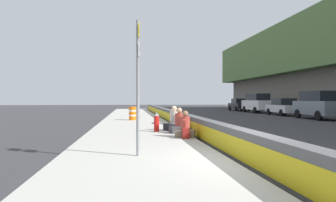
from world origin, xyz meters
The scene contains 14 objects.
ground_plane centered at (0.00, 0.00, 0.00)m, with size 160.00×160.00×0.00m, color #353538.
sidewalk_strip centered at (0.00, 2.65, 0.07)m, with size 80.00×4.40×0.14m, color #B5B2A8.
jersey_barrier centered at (0.00, 0.00, 0.42)m, with size 76.00×0.45×0.85m.
route_sign_post centered at (0.92, 2.74, 2.21)m, with size 0.44×0.09×3.60m.
fire_hydrant centered at (6.98, 1.71, 0.59)m, with size 0.26×0.46×0.88m.
seated_person_foreground centered at (4.78, 0.76, 0.47)m, with size 0.82×0.90×1.04m.
seated_person_middle centered at (6.25, 0.76, 0.49)m, with size 0.77×0.88×1.12m.
seated_person_rear centered at (7.38, 0.83, 0.51)m, with size 0.94×1.02×1.18m.
backpack centered at (4.27, 0.84, 0.33)m, with size 0.32×0.28×0.40m.
construction_barrel centered at (14.92, 2.72, 0.62)m, with size 0.54×0.54×0.95m.
parked_car_fourth centered at (15.99, -12.24, 1.18)m, with size 4.86×2.19×2.28m.
parked_car_midline centered at (21.91, -12.32, 0.86)m, with size 4.55×2.06×1.71m.
parked_car_far centered at (27.93, -12.17, 1.18)m, with size 4.86×2.19×2.28m.
parked_car_farther centered at (34.23, -12.24, 0.86)m, with size 4.55×2.04×1.71m.
Camera 1 is at (-7.34, 2.98, 1.65)m, focal length 33.18 mm.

